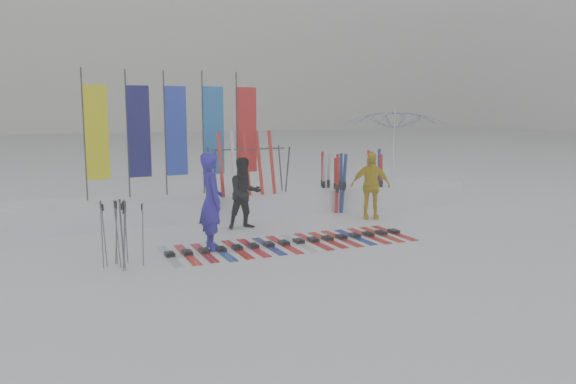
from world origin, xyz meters
name	(u,v)px	position (x,y,z in m)	size (l,w,h in m)	color
ground	(311,254)	(0.00, 0.00, 0.00)	(120.00, 120.00, 0.00)	white
snow_bank	(237,203)	(0.00, 4.60, 0.30)	(14.00, 1.60, 0.60)	white
person_blue	(211,201)	(-1.67, 1.16, 0.99)	(0.72, 0.47, 1.97)	#261DAA
person_black	(245,193)	(-0.40, 2.78, 0.85)	(0.82, 0.64, 1.69)	black
person_yellow	(371,186)	(2.98, 2.64, 0.86)	(1.01, 0.42, 1.72)	yellow
tent_canopy	(394,153)	(5.34, 5.06, 1.44)	(3.14, 3.20, 2.88)	white
ski_row	(291,242)	(-0.04, 0.89, 0.04)	(5.30, 1.70, 0.07)	#B8BBC0
pole_cluster	(120,234)	(-3.54, 0.57, 0.60)	(0.73, 0.81, 1.25)	#595B60
feather_flags	(175,131)	(-1.55, 4.85, 2.24)	(4.51, 0.22, 3.20)	#383A3F
ski_rack	(249,164)	(0.22, 4.20, 1.38)	(2.04, 0.80, 1.23)	#383A3F
upright_skis	(349,181)	(3.18, 4.08, 0.79)	(1.70, 1.10, 1.68)	navy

